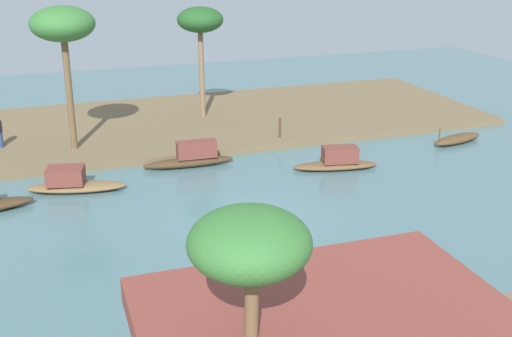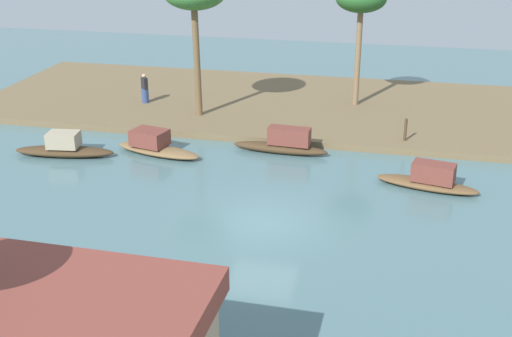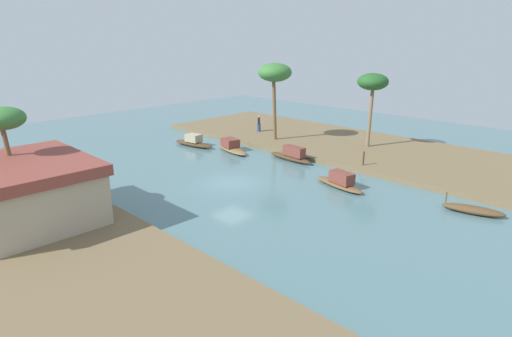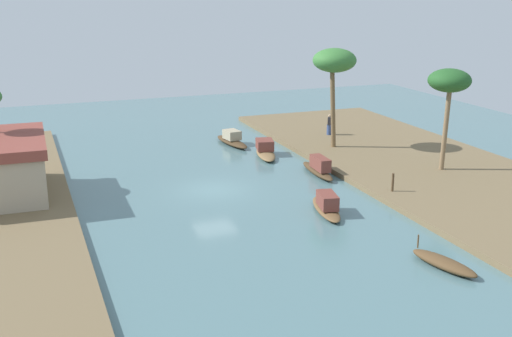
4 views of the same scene
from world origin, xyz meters
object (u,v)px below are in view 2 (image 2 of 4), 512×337
Objects in this scene: sampan_open_hull at (64,148)px; sampan_with_tall_canopy at (155,145)px; palm_tree_left_near at (361,1)px; sampan_with_red_awning at (284,144)px; sampan_downstream_large at (429,180)px; person_on_near_bank at (145,91)px; mooring_post at (405,130)px.

sampan_with_tall_canopy is at bearing -171.34° from sampan_open_hull.
sampan_with_tall_canopy is 13.69m from palm_tree_left_near.
sampan_open_hull is 10.19m from sampan_with_red_awning.
sampan_with_red_awning is 0.70× the size of palm_tree_left_near.
person_on_near_bank is (15.62, -8.15, 0.61)m from sampan_downstream_large.
sampan_with_red_awning is at bearing 20.81° from mooring_post.
sampan_with_red_awning is 6.02m from sampan_with_tall_canopy.
sampan_with_red_awning is 9.87m from palm_tree_left_near.
person_on_near_bank reaches higher than sampan_with_tall_canopy.
sampan_with_red_awning reaches higher than sampan_open_hull.
mooring_post is at bearing -152.82° from person_on_near_bank.
sampan_downstream_large is 17.62m from person_on_near_bank.
person_on_near_bank is 14.87m from mooring_post.
sampan_open_hull is at bearing 17.14° from mooring_post.
palm_tree_left_near is at bearing -128.71° from person_on_near_bank.
sampan_downstream_large is 2.62× the size of person_on_near_bank.
palm_tree_left_near is at bearing -119.54° from sampan_with_tall_canopy.
person_on_near_bank reaches higher than mooring_post.
palm_tree_left_near reaches higher than person_on_near_bank.
sampan_with_tall_canopy is at bearing 6.00° from sampan_downstream_large.
person_on_near_bank reaches higher than sampan_open_hull.
sampan_with_red_awning reaches higher than sampan_downstream_large.
sampan_open_hull is 17.18m from palm_tree_left_near.
mooring_post is (-14.51, 3.28, -0.14)m from person_on_near_bank.
palm_tree_left_near is (-8.50, -9.15, 5.62)m from sampan_with_tall_canopy.
sampan_open_hull is at bearing 30.20° from sampan_with_tall_canopy.
sampan_open_hull is at bearing 123.90° from person_on_near_bank.
person_on_near_bank is at bearing -15.43° from sampan_downstream_large.
sampan_with_tall_canopy is (5.84, 1.43, -0.06)m from sampan_with_red_awning.
palm_tree_left_near reaches higher than mooring_post.
sampan_with_tall_canopy is 12.54m from sampan_downstream_large.
mooring_post is (-11.36, -3.53, 0.46)m from sampan_with_tall_canopy.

